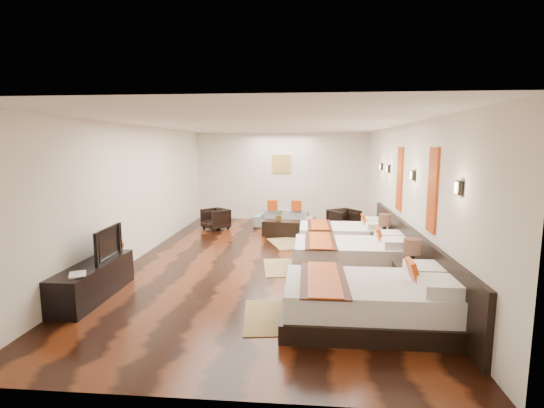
# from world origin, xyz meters

# --- Properties ---
(floor) EXTENTS (5.50, 9.50, 0.01)m
(floor) POSITION_xyz_m (0.00, 0.00, 0.00)
(floor) COLOR black
(floor) RESTS_ON ground
(ceiling) EXTENTS (5.50, 9.50, 0.01)m
(ceiling) POSITION_xyz_m (0.00, 0.00, 2.80)
(ceiling) COLOR white
(ceiling) RESTS_ON floor
(back_wall) EXTENTS (5.50, 0.01, 2.80)m
(back_wall) POSITION_xyz_m (0.00, 4.75, 1.40)
(back_wall) COLOR silver
(back_wall) RESTS_ON floor
(left_wall) EXTENTS (0.01, 9.50, 2.80)m
(left_wall) POSITION_xyz_m (-2.75, 0.00, 1.40)
(left_wall) COLOR silver
(left_wall) RESTS_ON floor
(right_wall) EXTENTS (0.01, 9.50, 2.80)m
(right_wall) POSITION_xyz_m (2.75, 0.00, 1.40)
(right_wall) COLOR silver
(right_wall) RESTS_ON floor
(headboard_panel) EXTENTS (0.08, 6.60, 0.90)m
(headboard_panel) POSITION_xyz_m (2.71, -0.80, 0.45)
(headboard_panel) COLOR black
(headboard_panel) RESTS_ON floor
(bed_near) EXTENTS (2.35, 1.47, 0.90)m
(bed_near) POSITION_xyz_m (1.70, -2.94, 0.31)
(bed_near) COLOR black
(bed_near) RESTS_ON floor
(bed_mid) EXTENTS (2.22, 1.40, 0.85)m
(bed_mid) POSITION_xyz_m (1.70, -0.60, 0.29)
(bed_mid) COLOR black
(bed_mid) RESTS_ON floor
(bed_far) EXTENTS (2.09, 1.32, 0.80)m
(bed_far) POSITION_xyz_m (1.70, 1.17, 0.27)
(bed_far) COLOR black
(bed_far) RESTS_ON floor
(nightstand_a) EXTENTS (0.48, 0.48, 0.96)m
(nightstand_a) POSITION_xyz_m (2.44, -1.99, 0.34)
(nightstand_a) COLOR black
(nightstand_a) RESTS_ON floor
(nightstand_b) EXTENTS (0.49, 0.49, 0.97)m
(nightstand_b) POSITION_xyz_m (2.44, 0.22, 0.34)
(nightstand_b) COLOR black
(nightstand_b) RESTS_ON floor
(jute_mat_near) EXTENTS (0.89, 1.28, 0.01)m
(jute_mat_near) POSITION_xyz_m (0.34, -2.87, 0.01)
(jute_mat_near) COLOR olive
(jute_mat_near) RESTS_ON floor
(jute_mat_mid) EXTENTS (0.91, 1.29, 0.01)m
(jute_mat_mid) POSITION_xyz_m (0.38, -0.56, 0.01)
(jute_mat_mid) COLOR olive
(jute_mat_mid) RESTS_ON floor
(jute_mat_far) EXTENTS (1.13, 1.39, 0.01)m
(jute_mat_far) POSITION_xyz_m (0.36, 1.44, 0.01)
(jute_mat_far) COLOR olive
(jute_mat_far) RESTS_ON floor
(tv_console) EXTENTS (0.50, 1.80, 0.55)m
(tv_console) POSITION_xyz_m (-2.50, -2.38, 0.28)
(tv_console) COLOR black
(tv_console) RESTS_ON floor
(tv) EXTENTS (0.16, 0.92, 0.53)m
(tv) POSITION_xyz_m (-2.45, -2.11, 0.81)
(tv) COLOR black
(tv) RESTS_ON tv_console
(book) EXTENTS (0.34, 0.37, 0.03)m
(book) POSITION_xyz_m (-2.50, -3.01, 0.56)
(book) COLOR black
(book) RESTS_ON tv_console
(figurine) EXTENTS (0.32, 0.32, 0.31)m
(figurine) POSITION_xyz_m (-2.50, -1.62, 0.70)
(figurine) COLOR brown
(figurine) RESTS_ON tv_console
(sofa) EXTENTS (1.83, 1.01, 0.51)m
(sofa) POSITION_xyz_m (0.17, 3.36, 0.25)
(sofa) COLOR gray
(sofa) RESTS_ON floor
(armchair_left) EXTENTS (0.92, 0.92, 0.60)m
(armchair_left) POSITION_xyz_m (-1.78, 2.95, 0.30)
(armchair_left) COLOR black
(armchair_left) RESTS_ON floor
(armchair_right) EXTENTS (0.98, 0.99, 0.65)m
(armchair_right) POSITION_xyz_m (1.85, 2.82, 0.33)
(armchair_right) COLOR black
(armchair_right) RESTS_ON floor
(coffee_table) EXTENTS (1.06, 0.63, 0.40)m
(coffee_table) POSITION_xyz_m (0.17, 2.31, 0.20)
(coffee_table) COLOR black
(coffee_table) RESTS_ON floor
(table_plant) EXTENTS (0.30, 0.27, 0.29)m
(table_plant) POSITION_xyz_m (0.09, 2.26, 0.54)
(table_plant) COLOR #286220
(table_plant) RESTS_ON coffee_table
(orange_panel_a) EXTENTS (0.04, 0.40, 1.30)m
(orange_panel_a) POSITION_xyz_m (2.73, -1.90, 1.70)
(orange_panel_a) COLOR #D86014
(orange_panel_a) RESTS_ON right_wall
(orange_panel_b) EXTENTS (0.04, 0.40, 1.30)m
(orange_panel_b) POSITION_xyz_m (2.73, 0.30, 1.70)
(orange_panel_b) COLOR #D86014
(orange_panel_b) RESTS_ON right_wall
(sconce_near) EXTENTS (0.07, 0.12, 0.18)m
(sconce_near) POSITION_xyz_m (2.70, -3.00, 1.85)
(sconce_near) COLOR black
(sconce_near) RESTS_ON right_wall
(sconce_mid) EXTENTS (0.07, 0.12, 0.18)m
(sconce_mid) POSITION_xyz_m (2.70, -0.80, 1.85)
(sconce_mid) COLOR black
(sconce_mid) RESTS_ON right_wall
(sconce_far) EXTENTS (0.07, 0.12, 0.18)m
(sconce_far) POSITION_xyz_m (2.70, 1.40, 1.85)
(sconce_far) COLOR black
(sconce_far) RESTS_ON right_wall
(sconce_lounge) EXTENTS (0.07, 0.12, 0.18)m
(sconce_lounge) POSITION_xyz_m (2.70, 2.30, 1.85)
(sconce_lounge) COLOR black
(sconce_lounge) RESTS_ON right_wall
(gold_artwork) EXTENTS (0.60, 0.04, 0.60)m
(gold_artwork) POSITION_xyz_m (0.00, 4.73, 1.80)
(gold_artwork) COLOR #AD873F
(gold_artwork) RESTS_ON back_wall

